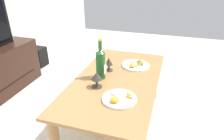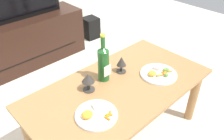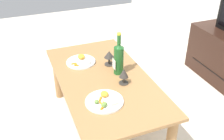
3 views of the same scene
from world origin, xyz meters
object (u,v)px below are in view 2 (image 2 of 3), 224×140
(wine_bottle, at_px, (103,62))
(goblet_left, at_px, (88,79))
(dining_table, at_px, (119,96))
(dinner_plate_left, at_px, (96,114))
(floor_speaker, at_px, (91,28))
(tv_stand, at_px, (26,42))
(goblet_right, at_px, (121,62))
(dinner_plate_right, at_px, (159,73))

(wine_bottle, bearing_deg, goblet_left, -172.12)
(dining_table, xyz_separation_m, dinner_plate_left, (-0.30, -0.10, 0.10))
(floor_speaker, relative_size, wine_bottle, 0.83)
(tv_stand, bearing_deg, wine_bottle, -91.22)
(dining_table, distance_m, dinner_plate_left, 0.33)
(goblet_left, bearing_deg, goblet_right, 0.00)
(dinner_plate_left, bearing_deg, goblet_right, 26.47)
(tv_stand, relative_size, goblet_left, 10.44)
(goblet_right, bearing_deg, dining_table, -138.70)
(wine_bottle, distance_m, dinner_plate_right, 0.42)
(goblet_right, height_order, dinner_plate_left, goblet_right)
(goblet_right, xyz_separation_m, dinner_plate_right, (0.17, -0.22, -0.07))
(dining_table, relative_size, dinner_plate_right, 4.87)
(floor_speaker, xyz_separation_m, dinner_plate_left, (-1.26, -1.62, 0.38))
(floor_speaker, distance_m, goblet_left, 1.87)
(floor_speaker, distance_m, dinner_plate_left, 2.09)
(dining_table, xyz_separation_m, goblet_right, (0.13, 0.11, 0.17))
(dining_table, xyz_separation_m, goblet_left, (-0.18, 0.11, 0.18))
(dining_table, bearing_deg, floor_speaker, 57.73)
(tv_stand, distance_m, goblet_left, 1.44)
(tv_stand, xyz_separation_m, dinner_plate_right, (0.29, -1.60, 0.25))
(goblet_left, bearing_deg, floor_speaker, 51.00)
(tv_stand, distance_m, dinner_plate_right, 1.65)
(dinner_plate_left, bearing_deg, dinner_plate_right, -0.20)
(goblet_right, xyz_separation_m, dinner_plate_left, (-0.43, -0.21, -0.07))
(dinner_plate_left, xyz_separation_m, dinner_plate_right, (0.60, -0.00, 0.00))
(dining_table, distance_m, goblet_right, 0.24)
(goblet_right, distance_m, dinner_plate_right, 0.28)
(dining_table, bearing_deg, dinner_plate_right, -18.94)
(floor_speaker, relative_size, goblet_right, 2.28)
(wine_bottle, distance_m, dinner_plate_left, 0.38)
(floor_speaker, xyz_separation_m, wine_bottle, (-0.98, -1.38, 0.51))
(floor_speaker, xyz_separation_m, dinner_plate_right, (-0.66, -1.62, 0.38))
(goblet_right, bearing_deg, goblet_left, -180.00)
(wine_bottle, height_order, dinner_plate_left, wine_bottle)
(goblet_left, height_order, dinner_plate_left, goblet_left)
(wine_bottle, xyz_separation_m, goblet_left, (-0.15, -0.02, -0.05))
(floor_speaker, xyz_separation_m, goblet_left, (-1.14, -1.41, 0.45))
(floor_speaker, height_order, dinner_plate_left, dinner_plate_left)
(wine_bottle, height_order, goblet_right, wine_bottle)
(tv_stand, relative_size, dinner_plate_left, 5.33)
(goblet_right, bearing_deg, dinner_plate_right, -52.17)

